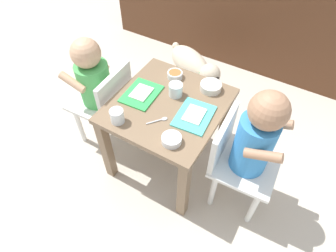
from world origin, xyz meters
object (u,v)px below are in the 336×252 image
at_px(food_tray_right, 194,116).
at_px(spoon_by_left_tray, 159,120).
at_px(seated_child_left, 96,82).
at_px(food_tray_left, 141,94).
at_px(dog, 193,65).
at_px(water_cup_left, 175,90).
at_px(water_cup_right, 117,117).
at_px(cereal_bowl_left_side, 175,75).
at_px(veggie_bowl_near, 172,139).
at_px(dining_table, 168,116).
at_px(seated_child_right, 252,142).
at_px(cereal_bowl_right_side, 211,86).

distance_m(food_tray_right, spoon_by_left_tray, 0.16).
xyz_separation_m(seated_child_left, food_tray_left, (0.27, 0.02, 0.03)).
bearing_deg(seated_child_left, food_tray_left, 4.62).
xyz_separation_m(dog, water_cup_left, (0.17, -0.56, 0.28)).
xyz_separation_m(water_cup_right, cereal_bowl_left_side, (0.07, 0.39, -0.01)).
bearing_deg(veggie_bowl_near, food_tray_left, 146.85).
distance_m(dining_table, food_tray_right, 0.17).
relative_size(seated_child_right, cereal_bowl_left_side, 9.42).
xyz_separation_m(seated_child_right, food_tray_right, (-0.27, 0.01, 0.00)).
height_order(water_cup_right, cereal_bowl_left_side, water_cup_right).
bearing_deg(cereal_bowl_right_side, food_tray_left, -143.17).
bearing_deg(seated_child_right, water_cup_left, 167.85).
bearing_deg(dining_table, seated_child_left, -175.50).
bearing_deg(dining_table, seated_child_right, -2.51).
xyz_separation_m(dining_table, cereal_bowl_left_side, (-0.07, 0.18, 0.10)).
height_order(food_tray_right, veggie_bowl_near, veggie_bowl_near).
xyz_separation_m(food_tray_left, veggie_bowl_near, (0.27, -0.18, 0.01)).
bearing_deg(veggie_bowl_near, seated_child_left, 164.10).
xyz_separation_m(seated_child_left, food_tray_right, (0.55, 0.02, 0.03)).
bearing_deg(food_tray_right, seated_child_left, -177.74).
relative_size(water_cup_right, spoon_by_left_tray, 0.75).
bearing_deg(veggie_bowl_near, food_tray_right, 85.29).
height_order(dog, water_cup_right, water_cup_right).
bearing_deg(seated_child_right, veggie_bowl_near, -149.58).
bearing_deg(cereal_bowl_left_side, dog, 103.44).
distance_m(water_cup_right, veggie_bowl_near, 0.26).
distance_m(food_tray_left, spoon_by_left_tray, 0.19).
distance_m(dining_table, spoon_by_left_tray, 0.15).
bearing_deg(cereal_bowl_left_side, spoon_by_left_tray, -73.24).
distance_m(dog, cereal_bowl_right_side, 0.60).
distance_m(dog, water_cup_right, 0.89).
relative_size(dog, cereal_bowl_left_side, 6.12).
relative_size(dining_table, dog, 1.14).
bearing_deg(water_cup_right, dog, 92.85).
bearing_deg(veggie_bowl_near, cereal_bowl_left_side, 117.82).
height_order(food_tray_left, water_cup_left, water_cup_left).
xyz_separation_m(seated_child_left, veggie_bowl_near, (0.54, -0.15, 0.04)).
bearing_deg(water_cup_right, veggie_bowl_near, 4.37).
relative_size(food_tray_left, cereal_bowl_left_side, 2.62).
bearing_deg(dog, dining_table, -74.53).
bearing_deg(cereal_bowl_right_side, seated_child_left, -157.53).
xyz_separation_m(cereal_bowl_left_side, cereal_bowl_right_side, (0.19, 0.01, 0.00)).
bearing_deg(seated_child_right, water_cup_right, -161.02).
bearing_deg(seated_child_left, cereal_bowl_right_side, 22.47).
xyz_separation_m(food_tray_right, water_cup_right, (-0.27, -0.20, 0.02)).
relative_size(food_tray_right, water_cup_right, 3.19).
distance_m(dining_table, water_cup_right, 0.27).
distance_m(seated_child_left, food_tray_left, 0.27).
relative_size(cereal_bowl_right_side, spoon_by_left_tray, 1.20).
bearing_deg(water_cup_left, food_tray_right, -29.77).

